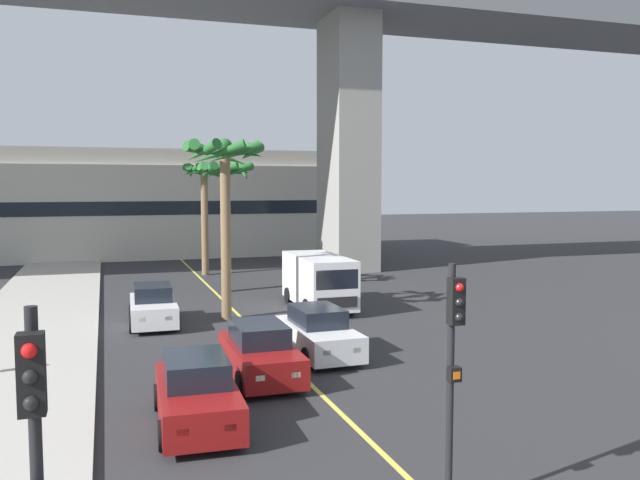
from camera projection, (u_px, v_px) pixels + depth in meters
lane_stripe_center at (243, 319)px, 26.64m from camera, size 0.14×56.00×0.01m
pier_building_backdrop at (175, 204)px, 51.44m from camera, size 31.10×8.04×8.12m
car_queue_front at (318, 333)px, 20.96m from camera, size 1.91×4.14×1.56m
car_queue_second at (153, 306)px, 25.59m from camera, size 1.93×4.15×1.56m
car_queue_third at (260, 353)px, 18.48m from camera, size 1.84×4.10×1.56m
car_queue_fourth at (197, 394)px, 14.90m from camera, size 1.96×4.16×1.56m
delivery_van at (319, 280)px, 28.81m from camera, size 2.23×5.28×2.36m
traffic_light_left_sidewalk_corner at (36, 465)px, 6.07m from camera, size 0.24×0.37×4.20m
traffic_light_median_near at (453, 354)px, 10.63m from camera, size 0.24×0.37×4.20m
palm_tree_near_median at (204, 185)px, 39.43m from camera, size 2.68×2.70×6.89m
palm_tree_mid_median at (225, 186)px, 33.15m from camera, size 2.94×3.03×6.73m
palm_tree_far_median at (225, 171)px, 26.17m from camera, size 3.39×3.35×7.33m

